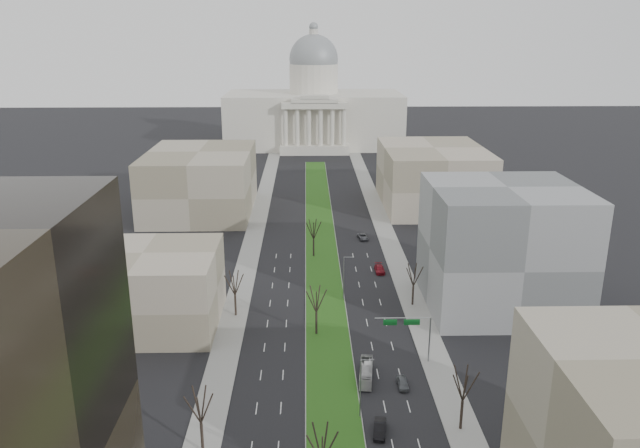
{
  "coord_description": "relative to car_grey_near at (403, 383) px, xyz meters",
  "views": [
    {
      "loc": [
        -3.58,
        -20.29,
        52.23
      ],
      "look_at": [
        -0.8,
        104.87,
        12.91
      ],
      "focal_mm": 35.0,
      "sensor_mm": 36.0,
      "label": 1
    }
  ],
  "objects": [
    {
      "name": "ground",
      "position": [
        -10.88,
        57.28,
        -0.66
      ],
      "size": [
        600.0,
        600.0,
        0.0
      ],
      "primitive_type": "plane",
      "color": "black",
      "rests_on": "ground"
    },
    {
      "name": "median",
      "position": [
        -10.88,
        56.27,
        -0.56
      ],
      "size": [
        8.0,
        222.03,
        0.2
      ],
      "color": "#999993",
      "rests_on": "ground"
    },
    {
      "name": "sidewalk_left",
      "position": [
        -28.38,
        32.28,
        -0.59
      ],
      "size": [
        5.0,
        330.0,
        0.15
      ],
      "primitive_type": "cube",
      "color": "gray",
      "rests_on": "ground"
    },
    {
      "name": "sidewalk_right",
      "position": [
        6.62,
        32.28,
        -0.59
      ],
      "size": [
        5.0,
        330.0,
        0.15
      ],
      "primitive_type": "cube",
      "color": "gray",
      "rests_on": "ground"
    },
    {
      "name": "capitol",
      "position": [
        -10.88,
        206.87,
        15.64
      ],
      "size": [
        80.0,
        46.0,
        55.0
      ],
      "color": "beige",
      "rests_on": "ground"
    },
    {
      "name": "building_beige_left",
      "position": [
        -43.88,
        22.28,
        6.34
      ],
      "size": [
        26.0,
        22.0,
        14.0
      ],
      "primitive_type": "cube",
      "color": "gray",
      "rests_on": "ground"
    },
    {
      "name": "building_grey_right",
      "position": [
        23.12,
        29.28,
        11.34
      ],
      "size": [
        28.0,
        26.0,
        24.0
      ],
      "primitive_type": "cube",
      "color": "slate",
      "rests_on": "ground"
    },
    {
      "name": "building_far_left",
      "position": [
        -45.88,
        97.28,
        8.34
      ],
      "size": [
        30.0,
        40.0,
        18.0
      ],
      "primitive_type": "cube",
      "color": "gray",
      "rests_on": "ground"
    },
    {
      "name": "building_far_right",
      "position": [
        24.12,
        102.28,
        8.34
      ],
      "size": [
        30.0,
        40.0,
        18.0
      ],
      "primitive_type": "cube",
      "color": "gray",
      "rests_on": "ground"
    },
    {
      "name": "tree_left_mid",
      "position": [
        -28.08,
        -14.72,
        6.34
      ],
      "size": [
        5.4,
        5.4,
        9.72
      ],
      "color": "black",
      "rests_on": "ground"
    },
    {
      "name": "tree_left_far",
      "position": [
        -28.08,
        25.28,
        6.18
      ],
      "size": [
        5.28,
        5.28,
        9.5
      ],
      "color": "black",
      "rests_on": "ground"
    },
    {
      "name": "tree_right_mid",
      "position": [
        6.32,
        -10.72,
        6.49
      ],
      "size": [
        5.52,
        5.52,
        9.94
      ],
      "color": "black",
      "rests_on": "ground"
    },
    {
      "name": "tree_right_far",
      "position": [
        6.32,
        29.28,
        5.87
      ],
      "size": [
        5.04,
        5.04,
        9.07
      ],
      "color": "black",
      "rests_on": "ground"
    },
    {
      "name": "tree_median_a",
      "position": [
        -12.88,
        -22.72,
        6.34
      ],
      "size": [
        5.4,
        5.4,
        9.72
      ],
      "color": "black",
      "rests_on": "ground"
    },
    {
      "name": "tree_median_b",
      "position": [
        -12.88,
        17.28,
        6.34
      ],
      "size": [
        5.4,
        5.4,
        9.72
      ],
      "color": "black",
      "rests_on": "ground"
    },
    {
      "name": "tree_median_c",
      "position": [
        -12.88,
        57.28,
        6.34
      ],
      "size": [
        5.4,
        5.4,
        9.72
      ],
      "color": "black",
      "rests_on": "ground"
    },
    {
      "name": "streetlamp_median_b",
      "position": [
        -7.12,
        -7.72,
        4.15
      ],
      "size": [
        1.9,
        0.2,
        9.16
      ],
      "color": "gray",
      "rests_on": "ground"
    },
    {
      "name": "streetlamp_median_c",
      "position": [
        -7.12,
        32.28,
        4.15
      ],
      "size": [
        1.9,
        0.2,
        9.16
      ],
      "color": "gray",
      "rests_on": "ground"
    },
    {
      "name": "mast_arm_signs",
      "position": [
        2.61,
        7.31,
        5.45
      ],
      "size": [
        9.12,
        0.24,
        8.09
      ],
      "color": "gray",
      "rests_on": "ground"
    },
    {
      "name": "car_grey_near",
      "position": [
        0.0,
        0.0,
        0.0
      ],
      "size": [
        1.6,
        3.9,
        1.32
      ],
      "primitive_type": "imported",
      "rotation": [
        0.0,
        0.0,
        0.01
      ],
      "color": "#575A5F",
      "rests_on": "ground"
    },
    {
      "name": "car_black",
      "position": [
        -4.79,
        -11.37,
        0.1
      ],
      "size": [
        2.29,
        4.81,
        1.52
      ],
      "primitive_type": "imported",
      "rotation": [
        0.0,
        0.0,
        -0.15
      ],
      "color": "black",
      "rests_on": "ground"
    },
    {
      "name": "car_red",
      "position": [
        1.81,
        46.93,
        0.07
      ],
      "size": [
        2.13,
        5.07,
        1.46
      ],
      "primitive_type": "imported",
      "rotation": [
        0.0,
        0.0,
        0.02
      ],
      "color": "maroon",
      "rests_on": "ground"
    },
    {
      "name": "car_grey_far",
      "position": [
        0.05,
        69.88,
        -0.0
      ],
      "size": [
        2.78,
        4.99,
        1.32
      ],
      "primitive_type": "imported",
      "rotation": [
        0.0,
        0.0,
        0.13
      ],
      "color": "#52525A",
      "rests_on": "ground"
    },
    {
      "name": "box_van",
      "position": [
        -5.38,
        2.42,
        0.47
      ],
      "size": [
        2.89,
        8.28,
        2.26
      ],
      "primitive_type": "imported",
      "rotation": [
        0.0,
        0.0,
        -0.12
      ],
      "color": "silver",
      "rests_on": "ground"
    }
  ]
}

